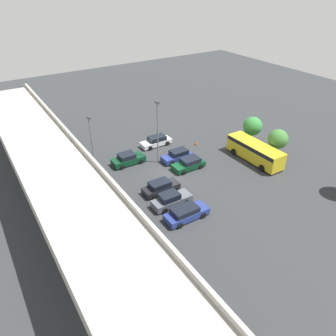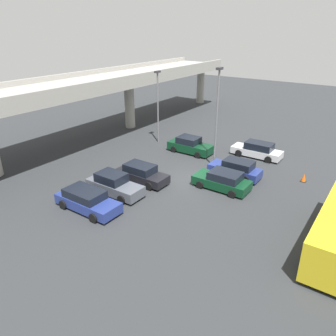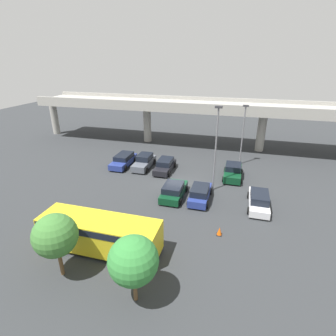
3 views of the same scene
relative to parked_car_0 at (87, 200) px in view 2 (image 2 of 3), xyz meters
The scene contains 12 objects.
ground_plane 9.02m from the parked_car_0, 23.65° to the right, with size 113.55×113.55×0.00m, color #2D3033.
highway_overpass 14.54m from the parked_car_0, 52.74° to the left, with size 54.20×6.88×7.07m.
parked_car_0 is the anchor object (origin of this frame).
parked_car_1 2.80m from the parked_car_0, ahead, with size 1.99×4.63×1.65m.
parked_car_2 5.65m from the parked_car_0, ahead, with size 2.01×4.50×1.48m.
parked_car_3 10.43m from the parked_car_0, 37.24° to the right, with size 2.19×4.45×1.46m.
parked_car_4 12.59m from the parked_car_0, 29.73° to the right, with size 1.99×4.38×1.52m.
parked_car_5 13.75m from the parked_car_0, ahead, with size 2.13×4.54×1.59m.
parked_car_6 17.48m from the parked_car_0, 20.33° to the right, with size 1.98×4.79×1.51m.
lamp_post_near_aisle 15.57m from the parked_car_0, 17.29° to the left, with size 0.70×0.35×7.64m.
lamp_post_mid_lot 13.20m from the parked_car_0, 17.26° to the right, with size 0.70×0.35×8.75m.
traffic_cone 17.44m from the parked_car_0, 40.28° to the right, with size 0.44×0.44×0.70m.
Camera 2 is at (-21.37, -12.42, 11.89)m, focal length 35.00 mm.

